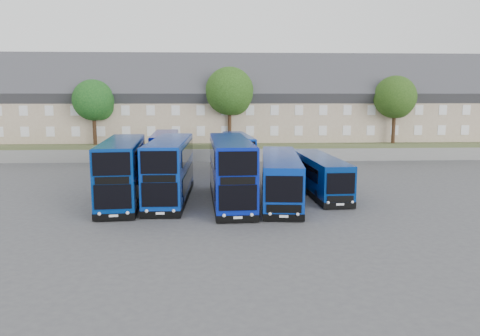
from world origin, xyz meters
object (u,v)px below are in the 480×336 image
tree_east (396,99)px  tree_mid (231,93)px  dd_front_mid (170,171)px  tree_west (95,102)px  coach_east_a (280,179)px  tree_far (420,96)px  dd_front_left (123,172)px

tree_east → tree_mid: bearing=178.6°
dd_front_mid → tree_west: size_ratio=1.50×
dd_front_mid → coach_east_a: size_ratio=0.91×
tree_east → tree_far: tree_far is taller
tree_mid → tree_far: size_ratio=1.06×
tree_west → coach_east_a: bearing=-49.5°
dd_front_left → tree_mid: bearing=64.2°
dd_front_left → tree_mid: size_ratio=1.26×
tree_mid → tree_east: 20.02m
coach_east_a → tree_west: tree_west is taller
coach_east_a → tree_east: (17.02, 22.21, 5.73)m
coach_east_a → tree_mid: size_ratio=1.37×
tree_far → dd_front_mid: bearing=-137.5°
dd_front_left → coach_east_a: 11.61m
coach_east_a → tree_far: 37.68m
tree_west → tree_mid: size_ratio=0.83×
tree_west → tree_far: size_ratio=0.88×
dd_front_mid → tree_east: size_ratio=1.40×
tree_west → tree_mid: bearing=1.8°
dd_front_mid → dd_front_left: bearing=-170.4°
tree_far → dd_front_left: bearing=-140.0°
coach_east_a → tree_west: 29.71m
dd_front_left → tree_west: (-7.39, 22.07, 4.83)m
dd_front_mid → tree_far: 42.66m
tree_west → tree_east: tree_east is taller
tree_mid → dd_front_mid: bearing=-103.2°
dd_front_left → tree_far: size_ratio=1.33×
tree_mid → tree_far: bearing=14.0°
tree_west → tree_far: bearing=9.5°
coach_east_a → tree_mid: 23.79m
dd_front_left → dd_front_mid: size_ratio=1.01×
tree_mid → tree_east: size_ratio=1.12×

